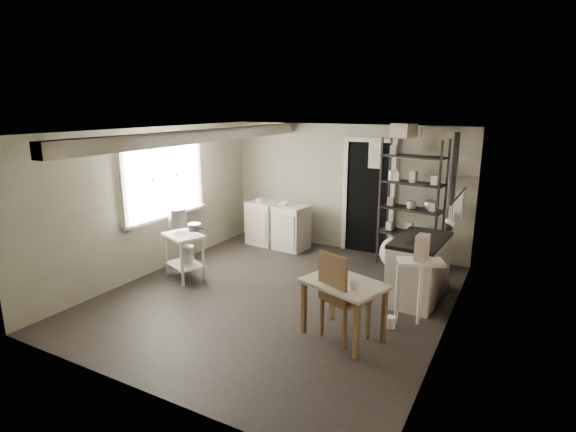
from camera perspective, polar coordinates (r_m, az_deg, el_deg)
The scene contains 31 objects.
floor at distance 6.46m, azimuth -1.29°, elevation -10.09°, with size 5.00×5.00×0.00m, color black.
ceiling at distance 5.91m, azimuth -1.41°, elevation 10.74°, with size 5.00×5.00×0.00m, color beige.
wall_back at distance 8.30m, azimuth 7.27°, elevation 3.55°, with size 4.50×0.02×2.30m, color #9D9986.
wall_front at distance 4.20m, azimuth -18.67°, elevation -7.44°, with size 4.50×0.02×2.30m, color #9D9986.
wall_left at distance 7.43m, azimuth -16.59°, elevation 1.87°, with size 0.02×5.00×2.30m, color #9D9986.
wall_right at distance 5.37m, azimuth 20.01°, elevation -2.91°, with size 0.02×5.00×2.30m, color #9D9986.
window at distance 7.49m, azimuth -15.54°, elevation 4.76°, with size 0.12×1.76×1.28m, color silver, non-canonical shape.
doorway at distance 8.15m, azimuth 10.11°, elevation 2.19°, with size 0.96×0.10×2.08m, color silver, non-canonical shape.
ceiling_beam at distance 6.59m, azimuth -10.63°, elevation 9.97°, with size 0.18×5.00×0.18m, color silver, non-canonical shape.
wallpaper_panel at distance 5.37m, azimuth 19.91°, elevation -2.90°, with size 0.01×5.00×2.30m, color #BBA998, non-canonical shape.
utensil_rail at distance 5.87m, azimuth 20.67°, elevation 2.44°, with size 0.06×1.20×0.44m, color #B9B8BB, non-canonical shape.
prep_table at distance 7.12m, azimuth -13.02°, elevation -4.67°, with size 0.62×0.44×0.71m, color silver, non-canonical shape.
stockpot at distance 7.10m, azimuth -13.89°, elevation -0.24°, with size 0.27×0.27×0.29m, color #B9B8BB.
saucepan at distance 6.86m, azimuth -11.81°, elevation -1.39°, with size 0.20×0.20×0.11m, color #B9B8BB.
bucket at distance 7.17m, azimuth -12.71°, elevation -4.66°, with size 0.21×0.21×0.23m, color #B9B8BB.
base_cabinets at distance 8.51m, azimuth -1.34°, elevation -0.84°, with size 1.26×0.54×0.83m, color beige, non-canonical shape.
mixing_bowl at distance 8.28m, azimuth -0.75°, elevation 2.29°, with size 0.31×0.31×0.08m, color white.
counter_cup at distance 8.45m, azimuth -3.68°, elevation 2.56°, with size 0.12×0.12×0.10m, color white.
shelf_rack at distance 7.58m, azimuth 15.34°, elevation 0.63°, with size 1.01×0.39×2.13m, color black, non-canonical shape.
shelf_jar at distance 7.58m, azimuth 13.61°, elevation 4.02°, with size 0.09×0.09×0.20m, color white.
storage_box_a at distance 7.42m, azimuth 14.39°, elevation 8.72°, with size 0.32×0.28×0.22m, color beige.
storage_box_b at distance 7.33m, azimuth 17.58°, elevation 8.30°, with size 0.26×0.24×0.17m, color beige.
stove at distance 6.46m, azimuth 16.25°, elevation -6.45°, with size 0.62×1.11×0.87m, color beige, non-canonical shape.
stovepipe at distance 6.62m, azimuth 20.11°, elevation 4.06°, with size 0.11×0.11×1.48m, color black, non-canonical shape.
side_ledge at distance 5.74m, azimuth 16.24°, elevation -9.17°, with size 0.54×0.29×0.83m, color silver, non-canonical shape.
oats_box at distance 5.54m, azimuth 16.67°, elevation -3.67°, with size 0.13×0.21×0.32m, color beige.
work_table at distance 5.28m, azimuth 7.04°, elevation -11.36°, with size 0.90×0.63×0.68m, color beige, non-canonical shape.
table_cup at distance 4.94m, azimuth 8.47°, elevation -7.84°, with size 0.11×0.11×0.10m, color white.
chair at distance 5.24m, azimuth 7.29°, elevation -10.33°, with size 0.44×0.46×1.06m, color brown, non-canonical shape.
flour_sack at distance 7.65m, azimuth 13.12°, elevation -4.64°, with size 0.42×0.36×0.51m, color silver.
floor_crock at distance 5.72m, azimuth 12.94°, elevation -12.97°, with size 0.11×0.11×0.14m, color white.
Camera 1 is at (2.93, -5.12, 2.63)m, focal length 28.00 mm.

